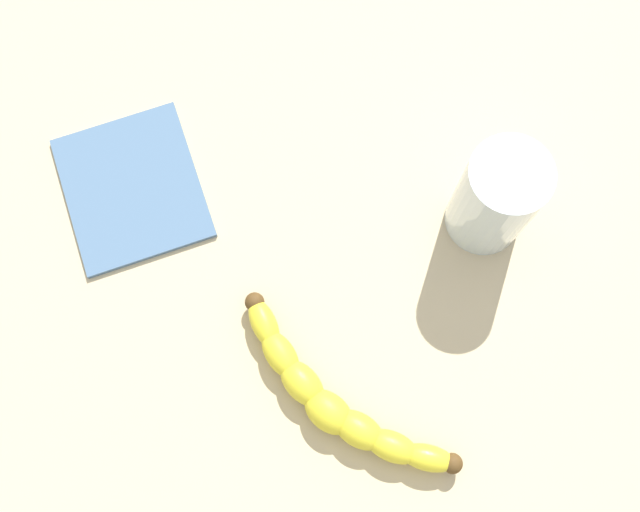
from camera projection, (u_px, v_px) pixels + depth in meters
The scene contains 4 objects.
wooden_tabletop at pixel (339, 413), 69.78cm from camera, with size 120.00×120.00×3.00cm, color tan.
banana at pixel (335, 401), 66.97cm from camera, with size 17.57×18.47×3.31cm.
smoothie_glass at pixel (495, 200), 67.73cm from camera, with size 7.22×7.22×12.14cm.
folded_napkin at pixel (132, 188), 73.64cm from camera, with size 14.70×12.73×0.60cm, color slate.
Camera 1 is at (4.09, -2.05, 72.65)cm, focal length 42.55 mm.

